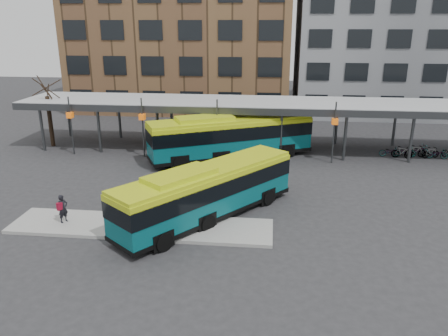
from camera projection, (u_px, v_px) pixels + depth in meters
The scene contains 10 objects.
ground at pixel (247, 210), 25.59m from camera, with size 120.00×120.00×0.00m, color #28282B.
boarding_island at pixel (141, 226), 23.31m from camera, with size 14.00×3.00×0.18m, color gray.
canopy at pixel (257, 104), 36.47m from camera, with size 40.00×6.53×4.80m.
tree at pixel (50, 119), 38.01m from camera, with size 1.64×1.64×5.60m.
building_brick at pixel (183, 17), 53.28m from camera, with size 26.00×14.00×22.00m, color brown.
building_grey at pixel (402, 26), 50.86m from camera, with size 24.00×14.00×20.00m, color slate.
bus_front at pixel (207, 191), 23.94m from camera, with size 9.10×10.57×3.18m.
bus_rear at pixel (230, 136), 34.56m from camera, with size 12.93×8.34×3.61m.
pedestrian at pixel (63, 208), 23.38m from camera, with size 0.61×0.68×1.55m.
bike_rack at pixel (425, 152), 35.34m from camera, with size 8.11×1.71×0.99m.
Camera 1 is at (1.25, -23.48, 10.48)m, focal length 35.00 mm.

